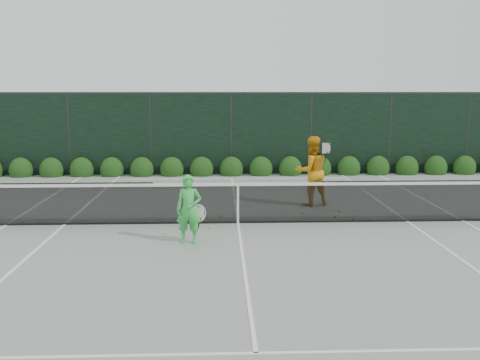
{
  "coord_description": "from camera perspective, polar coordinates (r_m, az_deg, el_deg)",
  "views": [
    {
      "loc": [
        -0.43,
        -12.44,
        3.19
      ],
      "look_at": [
        0.06,
        0.3,
        1.0
      ],
      "focal_mm": 40.0,
      "sensor_mm": 36.0,
      "label": 1
    }
  ],
  "objects": [
    {
      "name": "ground",
      "position": [
        12.85,
        -0.22,
        -4.63
      ],
      "size": [
        80.0,
        80.0,
        0.0
      ],
      "primitive_type": "plane",
      "color": "gray",
      "rests_on": "ground"
    },
    {
      "name": "tennis_net",
      "position": [
        12.73,
        -0.33,
        -2.31
      ],
      "size": [
        12.9,
        0.1,
        1.07
      ],
      "color": "black",
      "rests_on": "ground"
    },
    {
      "name": "player_woman",
      "position": [
        11.13,
        -5.47,
        -3.13
      ],
      "size": [
        0.62,
        0.38,
        1.44
      ],
      "rotation": [
        0.0,
        0.0,
        -0.07
      ],
      "color": "green",
      "rests_on": "ground"
    },
    {
      "name": "hedge_row",
      "position": [
        19.81,
        -0.93,
        1.17
      ],
      "size": [
        31.66,
        0.65,
        0.94
      ],
      "color": "#15330D",
      "rests_on": "ground"
    },
    {
      "name": "tennis_balls",
      "position": [
        13.15,
        4.08,
        -4.16
      ],
      "size": [
        4.56,
        2.03,
        0.07
      ],
      "color": "#C7D42F",
      "rests_on": "ground"
    },
    {
      "name": "windscreen_fence",
      "position": [
        9.88,
        0.32,
        -0.01
      ],
      "size": [
        32.0,
        21.07,
        3.06
      ],
      "color": "black",
      "rests_on": "ground"
    },
    {
      "name": "court_lines",
      "position": [
        12.85,
        -0.22,
        -4.6
      ],
      "size": [
        11.03,
        23.83,
        0.01
      ],
      "color": "white",
      "rests_on": "ground"
    },
    {
      "name": "player_man",
      "position": [
        14.73,
        7.64,
        0.95
      ],
      "size": [
        1.09,
        0.94,
        1.91
      ],
      "rotation": [
        0.0,
        0.0,
        3.41
      ],
      "color": "orange",
      "rests_on": "ground"
    }
  ]
}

